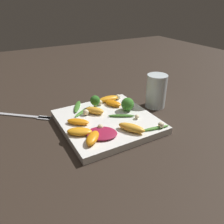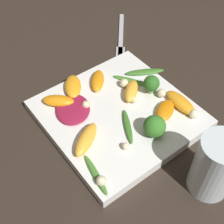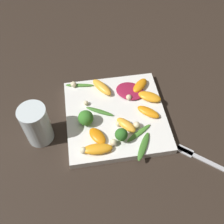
# 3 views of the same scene
# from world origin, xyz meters

# --- Properties ---
(ground_plane) EXTENTS (2.40, 2.40, 0.00)m
(ground_plane) POSITION_xyz_m (0.00, 0.00, 0.00)
(ground_plane) COLOR #2D231C
(plate) EXTENTS (0.27, 0.27, 0.02)m
(plate) POSITION_xyz_m (0.00, 0.00, 0.01)
(plate) COLOR white
(plate) RESTS_ON ground_plane
(drinking_glass) EXTENTS (0.07, 0.07, 0.11)m
(drinking_glass) POSITION_xyz_m (0.20, 0.03, 0.06)
(drinking_glass) COLOR silver
(drinking_glass) RESTS_ON ground_plane
(fork) EXTENTS (0.15, 0.13, 0.01)m
(fork) POSITION_xyz_m (-0.20, 0.16, 0.00)
(fork) COLOR #B2B2B7
(fork) RESTS_ON ground_plane
(radicchio_leaf_0) EXTENTS (0.10, 0.10, 0.01)m
(radicchio_leaf_0) POSITION_xyz_m (-0.05, -0.07, 0.03)
(radicchio_leaf_0) COLOR maroon
(radicchio_leaf_0) RESTS_ON plate
(orange_segment_0) EXTENTS (0.05, 0.06, 0.02)m
(orange_segment_0) POSITION_xyz_m (0.06, 0.07, 0.03)
(orange_segment_0) COLOR orange
(orange_segment_0) RESTS_ON plate
(orange_segment_1) EXTENTS (0.07, 0.06, 0.01)m
(orange_segment_1) POSITION_xyz_m (-0.09, 0.01, 0.03)
(orange_segment_1) COLOR orange
(orange_segment_1) RESTS_ON plate
(orange_segment_2) EXTENTS (0.06, 0.08, 0.02)m
(orange_segment_2) POSITION_xyz_m (0.02, -0.09, 0.03)
(orange_segment_2) COLOR #FCAD33
(orange_segment_2) RESTS_ON plate
(orange_segment_3) EXTENTS (0.07, 0.06, 0.02)m
(orange_segment_3) POSITION_xyz_m (-0.10, -0.04, 0.03)
(orange_segment_3) COLOR orange
(orange_segment_3) RESTS_ON plate
(orange_segment_4) EXTENTS (0.06, 0.06, 0.02)m
(orange_segment_4) POSITION_xyz_m (-0.09, -0.08, 0.03)
(orange_segment_4) COLOR orange
(orange_segment_4) RESTS_ON plate
(orange_segment_5) EXTENTS (0.08, 0.03, 0.02)m
(orange_segment_5) POSITION_xyz_m (0.06, 0.10, 0.03)
(orange_segment_5) COLOR orange
(orange_segment_5) RESTS_ON plate
(orange_segment_6) EXTENTS (0.06, 0.06, 0.02)m
(orange_segment_6) POSITION_xyz_m (-0.02, 0.05, 0.03)
(orange_segment_6) COLOR #FCAD33
(orange_segment_6) RESTS_ON plate
(broccoli_floret_0) EXTENTS (0.04, 0.04, 0.04)m
(broccoli_floret_0) POSITION_xyz_m (0.08, 0.02, 0.04)
(broccoli_floret_0) COLOR #7A9E51
(broccoli_floret_0) RESTS_ON plate
(broccoli_floret_1) EXTENTS (0.03, 0.03, 0.04)m
(broccoli_floret_1) POSITION_xyz_m (0.00, 0.08, 0.05)
(broccoli_floret_1) COLOR #7A9E51
(broccoli_floret_1) RESTS_ON plate
(arugula_sprig_0) EXTENTS (0.08, 0.05, 0.01)m
(arugula_sprig_0) POSITION_xyz_m (-0.05, 0.07, 0.02)
(arugula_sprig_0) COLOR #47842D
(arugula_sprig_0) RESTS_ON plate
(arugula_sprig_1) EXTENTS (0.06, 0.08, 0.01)m
(arugula_sprig_1) POSITION_xyz_m (-0.05, 0.11, 0.02)
(arugula_sprig_1) COLOR #3D7528
(arugula_sprig_1) RESTS_ON plate
(arugula_sprig_2) EXTENTS (0.08, 0.05, 0.01)m
(arugula_sprig_2) POSITION_xyz_m (0.04, -0.01, 0.02)
(arugula_sprig_2) COLOR #3D7528
(arugula_sprig_2) RESTS_ON plate
(arugula_sprig_3) EXTENTS (0.08, 0.02, 0.01)m
(arugula_sprig_3) POSITION_xyz_m (0.09, -0.12, 0.02)
(arugula_sprig_3) COLOR #47842D
(arugula_sprig_3) RESTS_ON plate
(macadamia_nut_0) EXTENTS (0.01, 0.01, 0.01)m
(macadamia_nut_0) POSITION_xyz_m (0.08, -0.04, 0.03)
(macadamia_nut_0) COLOR beige
(macadamia_nut_0) RESTS_ON plate
(macadamia_nut_1) EXTENTS (0.01, 0.01, 0.01)m
(macadamia_nut_1) POSITION_xyz_m (0.00, 0.04, 0.03)
(macadamia_nut_1) COLOR beige
(macadamia_nut_1) RESTS_ON plate
(macadamia_nut_2) EXTENTS (0.02, 0.02, 0.02)m
(macadamia_nut_2) POSITION_xyz_m (-0.04, -0.04, 0.03)
(macadamia_nut_2) COLOR beige
(macadamia_nut_2) RESTS_ON plate
(macadamia_nut_3) EXTENTS (0.02, 0.02, 0.02)m
(macadamia_nut_3) POSITION_xyz_m (0.10, 0.10, 0.03)
(macadamia_nut_3) COLOR beige
(macadamia_nut_3) RESTS_ON plate
(macadamia_nut_4) EXTENTS (0.02, 0.02, 0.02)m
(macadamia_nut_4) POSITION_xyz_m (0.11, -0.12, 0.03)
(macadamia_nut_4) COLOR beige
(macadamia_nut_4) RESTS_ON plate
(macadamia_nut_5) EXTENTS (0.02, 0.02, 0.02)m
(macadamia_nut_5) POSITION_xyz_m (-0.05, 0.05, 0.03)
(macadamia_nut_5) COLOR beige
(macadamia_nut_5) RESTS_ON plate
(macadamia_nut_6) EXTENTS (0.02, 0.02, 0.02)m
(macadamia_nut_6) POSITION_xyz_m (0.02, 0.09, 0.03)
(macadamia_nut_6) COLOR beige
(macadamia_nut_6) RESTS_ON plate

